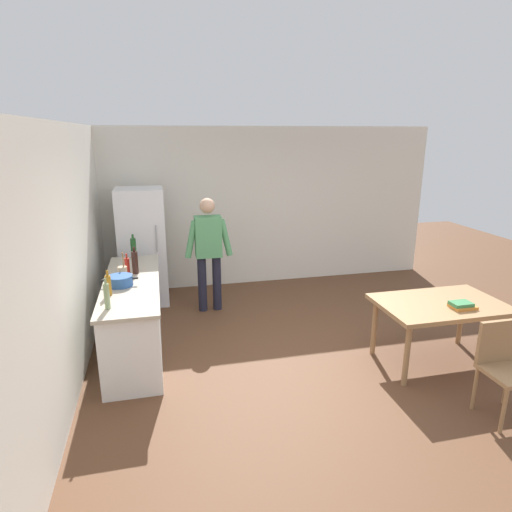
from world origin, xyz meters
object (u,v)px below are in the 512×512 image
utensil_jar (123,272)px  bottle_wine_dark (135,262)px  refrigerator (143,247)px  dining_table (440,309)px  person (209,247)px  bottle_wine_green (134,248)px  cooking_pot (120,281)px  bottle_sauce_red (127,265)px  chair (504,363)px  book_stack (462,305)px  bottle_oil_amber (108,285)px  bottle_vinegar_tall (107,296)px

utensil_jar → bottle_wine_dark: size_ratio=0.94×
refrigerator → dining_table: bearing=-39.3°
person → bottle_wine_green: size_ratio=5.00×
cooking_pot → bottle_sauce_red: size_ratio=1.67×
chair → utensil_jar: (-3.50, 2.21, 0.44)m
person → bottle_wine_dark: size_ratio=5.00×
chair → bottle_wine_green: 4.61m
refrigerator → dining_table: (3.30, -2.70, -0.23)m
bottle_wine_green → bottle_wine_dark: 0.72m
refrigerator → bottle_sauce_red: (-0.16, -1.24, 0.10)m
dining_table → book_stack: bearing=-59.2°
bottle_wine_green → bottle_oil_amber: bottle_wine_green is taller
book_stack → dining_table: bearing=120.8°
utensil_jar → cooking_pot: bearing=-92.0°
bottle_wine_dark → bottle_oil_amber: bearing=-109.5°
bottle_sauce_red → book_stack: bearing=-24.9°
chair → utensil_jar: size_ratio=2.84×
dining_table → chair: chair is taller
bottle_wine_dark → bottle_wine_green: bearing=93.6°
bottle_sauce_red → book_stack: (3.57, -1.66, -0.21)m
dining_table → cooking_pot: cooking_pot is taller
refrigerator → cooking_pot: refrigerator is taller
utensil_jar → bottle_wine_green: (0.10, 0.86, 0.07)m
bottle_vinegar_tall → bottle_sauce_red: size_ratio=1.33×
dining_table → person: bearing=137.6°
bottle_wine_dark → book_stack: (3.47, -1.58, -0.26)m
bottle_wine_dark → bottle_sauce_red: bearing=142.5°
cooking_pot → bottle_sauce_red: (0.05, 0.50, 0.04)m
person → bottle_oil_amber: 1.94m
utensil_jar → refrigerator: bearing=82.2°
bottle_vinegar_tall → bottle_sauce_red: (0.13, 1.17, -0.04)m
person → book_stack: person is taller
refrigerator → person: refrigerator is taller
person → book_stack: 3.41m
bottle_vinegar_tall → book_stack: 3.75m
cooking_pot → bottle_wine_green: size_ratio=1.18×
refrigerator → utensil_jar: (-0.20, -1.45, 0.08)m
cooking_pot → bottle_oil_amber: size_ratio=1.43×
refrigerator → bottle_wine_green: (-0.10, -0.60, 0.15)m
utensil_jar → bottle_vinegar_tall: bearing=-95.2°
person → cooking_pot: person is taller
dining_table → bottle_sauce_red: bottle_sauce_red is taller
utensil_jar → bottle_oil_amber: (-0.11, -0.57, 0.04)m
utensil_jar → bottle_wine_dark: (0.14, 0.14, 0.07)m
dining_table → book_stack: 0.25m
refrigerator → bottle_wine_dark: bearing=-92.5°
cooking_pot → bottle_wine_dark: bottle_wine_dark is taller
refrigerator → cooking_pot: bearing=-96.9°
cooking_pot → bottle_wine_dark: (0.15, 0.43, 0.09)m
utensil_jar → bottle_sauce_red: (0.04, 0.22, 0.02)m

